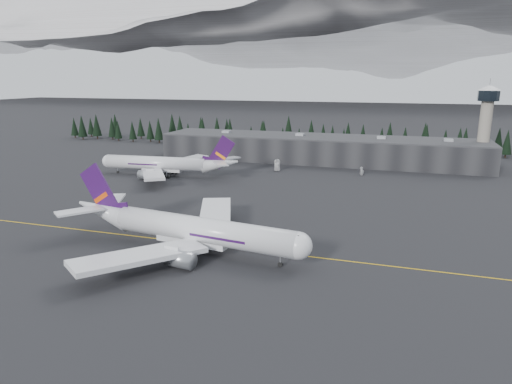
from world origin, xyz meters
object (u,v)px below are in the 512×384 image
(terminal, at_px, (319,149))
(control_tower, at_px, (486,118))
(jet_main, at_px, (183,228))
(gse_vehicle_a, at_px, (277,169))
(jet_parked, at_px, (168,164))
(gse_vehicle_b, at_px, (362,174))

(terminal, relative_size, control_tower, 4.24)
(jet_main, height_order, gse_vehicle_a, jet_main)
(terminal, relative_size, jet_parked, 2.56)
(terminal, bearing_deg, gse_vehicle_b, -50.32)
(jet_main, bearing_deg, jet_parked, 128.14)
(gse_vehicle_a, bearing_deg, gse_vehicle_b, 0.45)
(control_tower, relative_size, gse_vehicle_a, 6.93)
(jet_main, distance_m, gse_vehicle_b, 108.38)
(jet_main, xyz_separation_m, gse_vehicle_a, (-3.29, 100.69, -4.80))
(control_tower, xyz_separation_m, gse_vehicle_a, (-88.48, -33.94, -22.65))
(jet_main, distance_m, gse_vehicle_a, 100.86)
(jet_parked, height_order, gse_vehicle_a, jet_parked)
(jet_parked, bearing_deg, jet_main, 116.08)
(gse_vehicle_b, bearing_deg, gse_vehicle_a, -121.36)
(control_tower, relative_size, jet_parked, 0.60)
(jet_main, bearing_deg, terminal, 92.90)
(gse_vehicle_a, relative_size, gse_vehicle_b, 1.43)
(terminal, relative_size, gse_vehicle_b, 42.10)
(terminal, bearing_deg, control_tower, 2.29)
(terminal, relative_size, gse_vehicle_a, 29.39)
(control_tower, height_order, gse_vehicle_a, control_tower)
(control_tower, bearing_deg, gse_vehicle_a, -159.02)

